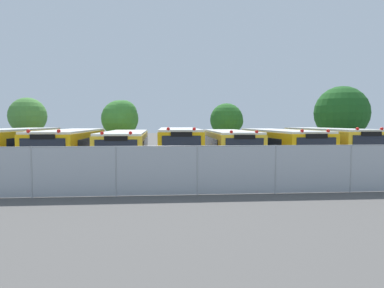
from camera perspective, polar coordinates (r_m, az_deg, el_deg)
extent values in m
plane|color=#514F4C|center=(22.57, -2.41, -4.07)|extent=(160.00, 160.00, 0.00)
cube|color=yellow|center=(24.29, -27.21, -0.54)|extent=(2.61, 10.69, 2.15)
cube|color=white|center=(24.24, -27.29, 2.14)|extent=(2.56, 10.47, 0.12)
cube|color=black|center=(24.08, -24.23, 0.33)|extent=(0.16, 8.31, 0.77)
cube|color=black|center=(24.32, -27.19, -1.55)|extent=(2.64, 10.80, 0.10)
cylinder|color=black|center=(20.36, -28.72, -3.90)|extent=(0.29, 1.00, 1.00)
cylinder|color=black|center=(27.26, -22.12, -1.96)|extent=(0.29, 1.00, 1.00)
cylinder|color=black|center=(28.02, -26.34, -1.93)|extent=(0.29, 1.00, 1.00)
cube|color=#EAA80C|center=(23.03, -19.26, -0.64)|extent=(2.82, 11.44, 2.08)
cube|color=white|center=(22.98, -19.31, 2.09)|extent=(2.76, 11.21, 0.12)
cube|color=black|center=(17.58, -23.42, -4.77)|extent=(2.55, 0.23, 0.36)
cube|color=black|center=(17.50, -23.47, -0.75)|extent=(2.05, 0.12, 1.00)
cube|color=black|center=(23.05, -16.03, 0.25)|extent=(0.29, 8.87, 0.75)
cube|color=black|center=(23.61, -22.12, 0.20)|extent=(0.29, 8.87, 0.75)
cube|color=black|center=(23.06, -19.24, -1.67)|extent=(2.85, 11.55, 0.10)
sphere|color=red|center=(17.44, -21.21, 2.00)|extent=(0.18, 0.18, 0.18)
sphere|color=red|center=(17.84, -25.48, 1.92)|extent=(0.18, 0.18, 0.18)
cube|color=black|center=(17.46, -23.52, 1.09)|extent=(1.13, 0.11, 0.24)
cylinder|color=black|center=(18.71, -18.83, -4.28)|extent=(0.31, 1.01, 1.00)
cylinder|color=black|center=(19.31, -25.29, -4.19)|extent=(0.31, 1.01, 1.00)
cylinder|color=black|center=(26.70, -15.03, -1.93)|extent=(0.31, 1.01, 1.00)
cylinder|color=black|center=(27.12, -19.67, -1.94)|extent=(0.31, 1.01, 1.00)
cube|color=yellow|center=(22.55, -10.87, -0.72)|extent=(2.72, 10.94, 1.97)
cube|color=white|center=(22.50, -10.90, 1.93)|extent=(2.66, 10.72, 0.12)
cube|color=black|center=(17.18, -12.43, -4.75)|extent=(2.54, 0.21, 0.36)
cube|color=black|center=(17.11, -12.46, -0.88)|extent=(2.04, 0.10, 0.95)
cube|color=black|center=(22.76, -7.63, 0.14)|extent=(0.22, 8.49, 0.71)
cube|color=black|center=(22.97, -13.95, 0.10)|extent=(0.22, 8.49, 0.71)
cube|color=black|center=(22.58, -10.85, -1.72)|extent=(2.75, 11.05, 0.10)
sphere|color=red|center=(17.17, -10.16, 1.81)|extent=(0.18, 0.18, 0.18)
sphere|color=red|center=(17.32, -14.68, 1.76)|extent=(0.18, 0.18, 0.18)
cube|color=black|center=(17.06, -12.49, 0.90)|extent=(1.12, 0.10, 0.24)
cylinder|color=black|center=(18.55, -8.51, -4.20)|extent=(0.30, 1.01, 1.00)
cylinder|color=black|center=(18.78, -15.28, -4.19)|extent=(0.30, 1.01, 1.00)
cylinder|color=black|center=(26.18, -7.74, -1.95)|extent=(0.30, 1.01, 1.00)
cylinder|color=black|center=(26.35, -12.55, -1.97)|extent=(0.30, 1.01, 1.00)
cube|color=#EAA80C|center=(22.29, -2.26, -0.48)|extent=(2.52, 9.91, 2.15)
cube|color=white|center=(22.24, -2.26, 2.45)|extent=(2.47, 9.71, 0.12)
cube|color=black|center=(17.40, -1.75, -4.57)|extent=(2.45, 0.19, 0.36)
cube|color=black|center=(17.31, -1.77, -0.33)|extent=(1.97, 0.08, 1.03)
cube|color=black|center=(22.63, 0.80, 0.46)|extent=(0.14, 7.71, 0.78)
cube|color=black|center=(22.56, -5.38, 0.44)|extent=(0.14, 7.71, 0.78)
cube|color=black|center=(22.32, -2.25, -1.58)|extent=(2.54, 10.01, 0.10)
sphere|color=red|center=(17.49, 0.37, 2.50)|extent=(0.18, 0.18, 0.18)
sphere|color=red|center=(17.44, -3.96, 2.48)|extent=(0.18, 0.18, 0.18)
cube|color=black|center=(17.28, -1.77, 1.62)|extent=(1.08, 0.09, 0.24)
cylinder|color=black|center=(18.92, 1.28, -4.01)|extent=(0.29, 1.00, 1.00)
cylinder|color=black|center=(18.85, -5.15, -4.05)|extent=(0.29, 1.00, 1.00)
cylinder|color=black|center=(25.54, -0.09, -2.05)|extent=(0.29, 1.00, 1.00)
cylinder|color=black|center=(25.49, -4.84, -2.08)|extent=(0.29, 1.00, 1.00)
cube|color=yellow|center=(23.05, 6.13, -0.56)|extent=(2.71, 10.04, 2.00)
cube|color=white|center=(23.00, 6.15, 2.07)|extent=(2.65, 9.84, 0.12)
cube|color=black|center=(18.18, 8.70, -4.26)|extent=(2.49, 0.23, 0.36)
cube|color=black|center=(18.11, 8.70, -0.54)|extent=(2.00, 0.11, 0.96)
cube|color=black|center=(23.55, 9.00, 0.28)|extent=(0.25, 7.78, 0.72)
cube|color=black|center=(23.16, 2.99, 0.27)|extent=(0.25, 7.78, 0.72)
cube|color=black|center=(23.08, 6.13, -1.55)|extent=(2.73, 10.14, 0.10)
sphere|color=red|center=(18.39, 10.66, 2.00)|extent=(0.18, 0.18, 0.18)
sphere|color=red|center=(18.11, 6.53, 2.01)|extent=(0.18, 0.18, 0.18)
cube|color=black|center=(18.07, 8.72, 1.17)|extent=(1.10, 0.11, 0.24)
cylinder|color=black|center=(19.85, 10.89, -3.72)|extent=(0.31, 1.01, 1.00)
cylinder|color=black|center=(19.44, 4.68, -3.82)|extent=(0.31, 1.01, 1.00)
cylinder|color=black|center=(26.43, 7.32, -1.90)|extent=(0.31, 1.01, 1.00)
cylinder|color=black|center=(26.12, 2.65, -1.93)|extent=(0.31, 1.01, 1.00)
cube|color=#EAA80C|center=(23.63, 14.19, -0.47)|extent=(2.65, 10.98, 2.06)
cube|color=white|center=(23.58, 14.23, 2.17)|extent=(2.60, 10.76, 0.12)
cube|color=black|center=(18.61, 19.88, -4.25)|extent=(2.57, 0.19, 0.36)
cube|color=black|center=(18.54, 19.89, -0.49)|extent=(2.07, 0.09, 0.99)
cube|color=black|center=(24.35, 16.80, 0.38)|extent=(0.14, 8.54, 0.74)
cube|color=black|center=(23.50, 11.01, 0.35)|extent=(0.14, 8.54, 0.74)
cube|color=black|center=(23.66, 14.17, -1.47)|extent=(2.68, 11.09, 0.10)
sphere|color=red|center=(18.96, 21.62, 2.03)|extent=(0.18, 0.18, 0.18)
sphere|color=red|center=(18.37, 17.77, 2.08)|extent=(0.18, 0.18, 0.18)
cube|color=black|center=(18.50, 19.94, 1.24)|extent=(1.13, 0.09, 0.24)
cylinder|color=black|center=(20.41, 20.97, -3.69)|extent=(0.29, 1.00, 1.00)
cylinder|color=black|center=(19.52, 15.05, -3.89)|extent=(0.29, 1.00, 1.00)
cylinder|color=black|center=(27.53, 13.80, -1.75)|extent=(0.29, 1.00, 1.00)
cylinder|color=black|center=(26.88, 9.28, -1.82)|extent=(0.29, 1.00, 1.00)
cube|color=yellow|center=(24.89, 21.42, -0.31)|extent=(2.51, 9.95, 2.15)
cube|color=white|center=(24.85, 21.48, 2.30)|extent=(2.46, 9.75, 0.12)
cube|color=black|center=(20.57, 27.49, -3.71)|extent=(2.51, 0.17, 0.36)
cube|color=black|center=(20.50, 27.52, -0.14)|extent=(2.01, 0.07, 1.03)
cube|color=black|center=(25.70, 23.65, 0.52)|extent=(0.08, 7.75, 0.77)
cube|color=black|center=(24.63, 18.52, 0.52)|extent=(0.08, 7.75, 0.77)
cube|color=black|center=(24.92, 21.40, -1.29)|extent=(2.53, 10.05, 0.10)
sphere|color=red|center=(20.98, 28.91, 2.21)|extent=(0.18, 0.18, 0.18)
sphere|color=red|center=(20.27, 25.71, 2.27)|extent=(0.18, 0.18, 0.18)
cube|color=black|center=(20.47, 27.58, 1.50)|extent=(1.11, 0.09, 0.24)
cylinder|color=black|center=(22.39, 27.87, -3.25)|extent=(0.28, 1.00, 1.00)
cylinder|color=black|center=(21.31, 22.91, -3.44)|extent=(0.28, 1.00, 1.00)
cylinder|color=black|center=(28.28, 20.57, -1.74)|extent=(0.28, 1.00, 1.00)
cylinder|color=black|center=(27.43, 16.44, -1.82)|extent=(0.28, 1.00, 1.00)
cylinder|color=#4C3823|center=(34.20, -25.47, 0.16)|extent=(0.36, 0.36, 2.36)
sphere|color=#478438|center=(34.16, -25.57, 4.20)|extent=(3.29, 3.29, 3.29)
sphere|color=#478438|center=(34.03, -25.10, 3.75)|extent=(2.13, 2.13, 2.13)
cylinder|color=#4C3823|center=(31.41, -11.80, -0.05)|extent=(0.36, 0.36, 2.13)
sphere|color=#387A2D|center=(31.36, -11.85, 4.14)|extent=(3.28, 3.28, 3.28)
sphere|color=#387A2D|center=(30.95, -11.27, 4.94)|extent=(2.40, 2.40, 2.40)
cylinder|color=#4C3823|center=(33.82, 5.70, 0.21)|extent=(0.29, 0.29, 2.08)
sphere|color=#286623|center=(33.77, 5.73, 4.02)|extent=(3.21, 3.21, 3.21)
sphere|color=#286623|center=(33.93, 6.73, 3.78)|extent=(2.10, 2.10, 2.10)
cylinder|color=#4C3823|center=(34.64, 23.40, -0.01)|extent=(0.39, 0.39, 2.06)
sphere|color=#1E561E|center=(34.60, 23.52, 4.74)|extent=(4.91, 4.91, 4.91)
sphere|color=#1E561E|center=(34.44, 22.73, 4.32)|extent=(3.21, 3.21, 3.21)
cylinder|color=#9EA0A3|center=(15.07, -25.01, -4.24)|extent=(0.07, 0.07, 2.05)
cylinder|color=#9EA0A3|center=(14.27, -12.46, -4.41)|extent=(0.07, 0.07, 2.05)
cylinder|color=#9EA0A3|center=(14.20, 0.89, -4.37)|extent=(0.07, 0.07, 2.05)
cylinder|color=#9EA0A3|center=(14.88, 13.66, -4.10)|extent=(0.07, 0.07, 2.05)
cylinder|color=#9EA0A3|center=(16.22, 24.81, -3.71)|extent=(0.07, 0.07, 2.05)
cube|color=#ADB2B7|center=(14.20, 0.89, -4.37)|extent=(26.38, 0.02, 2.01)
cylinder|color=#9EA0A3|center=(14.10, 0.89, -0.35)|extent=(26.38, 0.04, 0.04)
cone|color=#EA5914|center=(15.83, 1.58, -6.19)|extent=(0.47, 0.47, 0.61)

